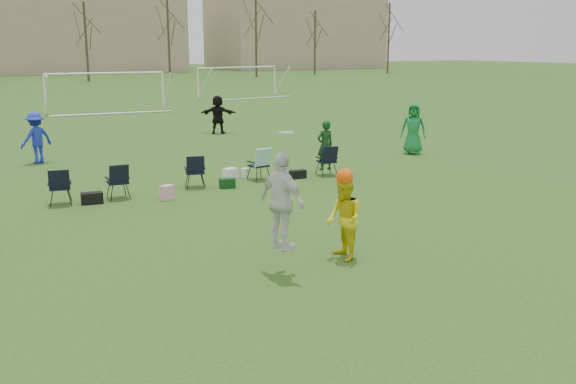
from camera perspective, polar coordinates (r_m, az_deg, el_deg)
ground at (r=11.81m, az=3.68°, el=-7.42°), size 260.00×260.00×0.00m
fielder_blue at (r=24.44m, az=-21.48°, el=4.50°), size 1.34×1.08×1.81m
fielder_green_far at (r=25.23m, az=11.08°, el=5.57°), size 1.12×1.12×1.96m
fielder_black at (r=30.77m, az=-6.25°, el=6.87°), size 1.70×1.37×1.81m
center_contest at (r=11.94m, az=2.35°, el=-1.59°), size 2.17×1.17×2.64m
sideline_setup at (r=19.19m, az=-5.99°, el=2.10°), size 8.93×2.15×1.76m
goal_mid at (r=42.52m, az=-15.92°, el=9.48°), size 7.40×0.63×2.46m
goal_right at (r=52.21m, az=-4.48°, el=10.47°), size 7.35×1.14×2.46m
building_row at (r=106.05m, az=-23.14°, el=12.91°), size 126.00×16.00×13.00m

